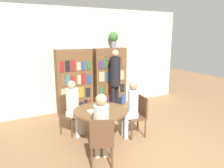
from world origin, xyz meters
TOP-DOWN VIEW (x-y plane):
  - ground_plane at (0.00, 0.00)m, footprint 16.00×16.00m
  - wall_back at (0.00, 3.31)m, footprint 6.40×0.07m
  - bookshelf_left at (-0.58, 3.11)m, footprint 1.03×0.34m
  - bookshelf_right at (0.58, 3.12)m, footprint 1.03×0.34m
  - flower_vase at (0.71, 3.12)m, footprint 0.29×0.29m
  - reading_table at (-0.72, 1.05)m, footprint 1.12×1.12m
  - chair_near_camera at (-1.08, 0.23)m, footprint 0.53×0.53m
  - chair_left_side at (-1.17, 1.83)m, footprint 0.55×0.55m
  - chair_far_side at (0.18, 0.96)m, footprint 0.44×0.44m
  - seated_reader_left at (-1.08, 1.67)m, footprint 0.41×0.42m
  - seated_reader_right at (-0.01, 0.98)m, footprint 0.37×0.26m
  - seated_reader_back at (-1.00, 0.39)m, footprint 0.37×0.41m
  - librarian_standing at (0.49, 2.61)m, footprint 0.30×0.57m
  - open_book_on_table at (-0.88, 1.01)m, footprint 0.24×0.18m

SIDE VIEW (x-z plane):
  - ground_plane at x=0.00m, z-range 0.00..0.00m
  - chair_near_camera at x=-1.08m, z-range 0.06..0.97m
  - chair_left_side at x=-1.17m, z-range 0.06..0.97m
  - chair_far_side at x=0.18m, z-range 0.06..0.97m
  - reading_table at x=-0.72m, z-range 0.23..0.95m
  - seated_reader_right at x=-0.01m, z-range 0.08..1.34m
  - seated_reader_left at x=-1.08m, z-range 0.10..1.35m
  - seated_reader_back at x=-1.00m, z-range 0.10..1.37m
  - open_book_on_table at x=-0.88m, z-range 0.72..0.75m
  - bookshelf_left at x=-0.58m, z-range 0.00..1.84m
  - bookshelf_right at x=0.58m, z-range 0.00..1.84m
  - librarian_standing at x=0.49m, z-range 0.21..2.03m
  - wall_back at x=0.00m, z-range 0.01..3.01m
  - flower_vase at x=0.71m, z-range 1.90..2.38m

